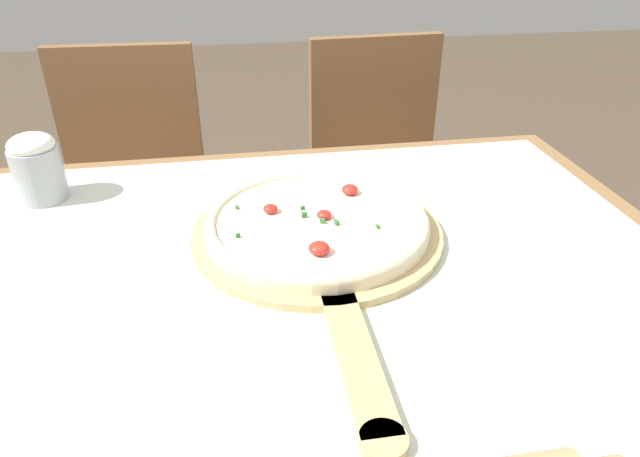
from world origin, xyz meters
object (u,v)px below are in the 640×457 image
chair_left (134,189)px  flour_cup (37,167)px  pizza_peel (319,240)px  pizza (317,222)px  chair_right (380,172)px

chair_left → flour_cup: size_ratio=7.20×
pizza_peel → flour_cup: size_ratio=5.17×
pizza_peel → pizza: 0.03m
pizza_peel → chair_right: (0.30, 0.74, -0.24)m
chair_left → chair_right: 0.70m
chair_left → chair_right: size_ratio=1.00×
pizza_peel → chair_left: 0.88m
pizza_peel → flour_cup: (-0.46, 0.23, 0.06)m
chair_left → chair_right: same height
pizza_peel → chair_left: bearing=118.2°
chair_right → pizza: bearing=-116.2°
chair_right → chair_left: bearing=176.7°
chair_left → flour_cup: chair_left is taller
pizza → pizza_peel: bearing=-90.1°
pizza_peel → chair_right: 0.84m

